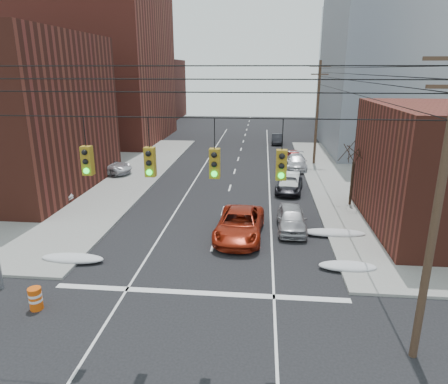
% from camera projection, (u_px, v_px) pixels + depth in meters
% --- Properties ---
extents(building_brick_tall, '(24.00, 20.00, 30.00)m').
position_uv_depth(building_brick_tall, '(74.00, 33.00, 56.06)').
color(building_brick_tall, maroon).
rests_on(building_brick_tall, ground).
extents(building_brick_far, '(22.00, 18.00, 12.00)m').
position_uv_depth(building_brick_far, '(126.00, 90.00, 83.63)').
color(building_brick_far, '#532219').
rests_on(building_brick_far, ground).
extents(building_office, '(22.00, 20.00, 25.00)m').
position_uv_depth(building_office, '(423.00, 49.00, 48.76)').
color(building_office, gray).
rests_on(building_office, ground).
extents(building_glass, '(20.00, 18.00, 22.00)m').
position_uv_depth(building_glass, '(380.00, 64.00, 73.75)').
color(building_glass, gray).
rests_on(building_glass, ground).
extents(utility_pole_right, '(2.20, 0.28, 11.00)m').
position_uv_depth(utility_pole_right, '(437.00, 208.00, 12.99)').
color(utility_pole_right, '#473323').
rests_on(utility_pole_right, ground).
extents(utility_pole_far, '(2.20, 0.28, 11.00)m').
position_uv_depth(utility_pole_far, '(317.00, 112.00, 42.47)').
color(utility_pole_far, '#473323').
rests_on(utility_pole_far, ground).
extents(traffic_signals, '(17.00, 0.42, 2.02)m').
position_uv_depth(traffic_signals, '(182.00, 161.00, 13.32)').
color(traffic_signals, black).
rests_on(traffic_signals, ground).
extents(bare_tree, '(2.09, 2.20, 4.93)m').
position_uv_depth(bare_tree, '(352.00, 177.00, 30.08)').
color(bare_tree, black).
rests_on(bare_tree, ground).
extents(snow_nw, '(3.50, 1.08, 0.42)m').
position_uv_depth(snow_nw, '(73.00, 258.00, 21.80)').
color(snow_nw, silver).
rests_on(snow_nw, ground).
extents(snow_ne, '(3.00, 1.08, 0.42)m').
position_uv_depth(snow_ne, '(348.00, 266.00, 20.91)').
color(snow_ne, silver).
rests_on(snow_ne, ground).
extents(snow_east_far, '(4.00, 1.08, 0.42)m').
position_uv_depth(snow_east_far, '(333.00, 233.00, 25.19)').
color(snow_east_far, silver).
rests_on(snow_east_far, ground).
extents(red_pickup, '(3.11, 6.19, 1.68)m').
position_uv_depth(red_pickup, '(240.00, 224.00, 24.87)').
color(red_pickup, maroon).
rests_on(red_pickup, ground).
extents(parked_car_a, '(1.85, 4.57, 1.55)m').
position_uv_depth(parked_car_a, '(291.00, 219.00, 26.01)').
color(parked_car_a, '#A6A5AA').
rests_on(parked_car_a, ground).
extents(parked_car_b, '(2.06, 4.61, 1.47)m').
position_uv_depth(parked_car_b, '(290.00, 182.00, 34.73)').
color(parked_car_b, white).
rests_on(parked_car_b, ground).
extents(parked_car_c, '(2.73, 4.86, 1.28)m').
position_uv_depth(parked_car_c, '(289.00, 185.00, 34.09)').
color(parked_car_c, black).
rests_on(parked_car_c, ground).
extents(parked_car_d, '(2.22, 5.16, 1.48)m').
position_uv_depth(parked_car_d, '(296.00, 162.00, 41.99)').
color(parked_car_d, '#B9B9BE').
rests_on(parked_car_d, ground).
extents(parked_car_e, '(1.97, 4.03, 1.32)m').
position_uv_depth(parked_car_e, '(294.00, 156.00, 45.12)').
color(parked_car_e, maroon).
rests_on(parked_car_e, ground).
extents(parked_car_f, '(1.51, 4.23, 1.39)m').
position_uv_depth(parked_car_f, '(277.00, 139.00, 56.23)').
color(parked_car_f, black).
rests_on(parked_car_f, ground).
extents(lot_car_a, '(4.43, 1.91, 1.42)m').
position_uv_depth(lot_car_a, '(43.00, 193.00, 31.00)').
color(lot_car_a, silver).
rests_on(lot_car_a, sidewalk_nw).
extents(lot_car_b, '(5.77, 3.51, 1.50)m').
position_uv_depth(lot_car_b, '(105.00, 166.00, 39.56)').
color(lot_car_b, silver).
rests_on(lot_car_b, sidewalk_nw).
extents(lot_car_c, '(4.66, 2.98, 1.26)m').
position_uv_depth(lot_car_c, '(24.00, 178.00, 35.55)').
color(lot_car_c, black).
rests_on(lot_car_c, sidewalk_nw).
extents(lot_car_d, '(4.06, 2.94, 1.29)m').
position_uv_depth(lot_car_d, '(57.00, 164.00, 41.04)').
color(lot_car_d, silver).
rests_on(lot_car_d, sidewalk_nw).
extents(construction_barrel, '(0.74, 0.74, 1.02)m').
position_uv_depth(construction_barrel, '(36.00, 298.00, 17.41)').
color(construction_barrel, '#D64D0B').
rests_on(construction_barrel, ground).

